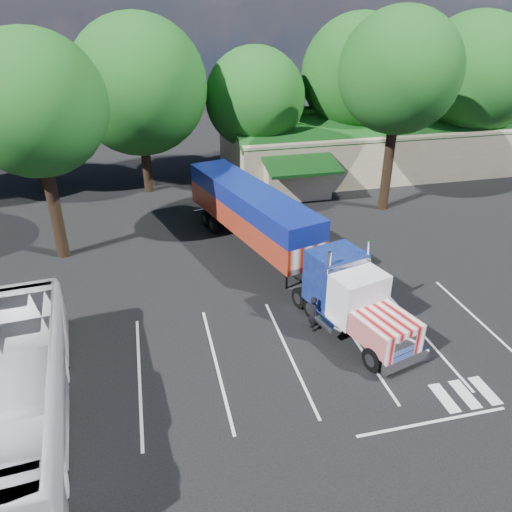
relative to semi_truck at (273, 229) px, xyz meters
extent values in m
plane|color=black|center=(-1.35, -1.91, -2.31)|extent=(120.00, 120.00, 0.00)
cube|color=#BBB28B|center=(12.65, 16.09, -0.31)|extent=(24.00, 11.00, 4.00)
cube|color=#144616|center=(12.65, 13.69, 2.19)|extent=(24.20, 6.25, 2.10)
cube|color=#144616|center=(12.65, 18.49, 2.19)|extent=(24.20, 6.25, 2.10)
cube|color=#BBB28B|center=(4.65, 10.39, -0.91)|extent=(5.00, 2.50, 2.80)
cube|color=#144616|center=(4.65, 9.09, 0.59)|extent=(5.40, 3.19, 0.80)
cylinder|color=black|center=(-14.35, 15.89, -0.31)|extent=(0.70, 0.70, 4.00)
sphere|color=#164F17|center=(-14.35, 15.89, 4.84)|extent=(8.40, 8.40, 8.40)
cylinder|color=black|center=(-6.35, 14.29, -0.16)|extent=(0.70, 0.70, 4.30)
sphere|color=#164F17|center=(-6.35, 14.29, 5.74)|extent=(10.00, 10.00, 10.00)
cylinder|color=black|center=(2.65, 15.59, -0.51)|extent=(0.70, 0.70, 3.60)
sphere|color=#164F17|center=(2.65, 15.59, 4.29)|extent=(8.00, 8.00, 8.00)
cylinder|color=black|center=(11.65, 16.09, -0.06)|extent=(0.70, 0.70, 4.50)
sphere|color=#164F17|center=(11.65, 16.09, 5.79)|extent=(9.60, 9.60, 9.60)
cylinder|color=black|center=(21.65, 14.89, -0.36)|extent=(0.70, 0.70, 3.90)
sphere|color=#164F17|center=(21.65, 14.89, 5.49)|extent=(10.40, 10.40, 10.40)
cylinder|color=black|center=(-11.85, 4.09, 0.69)|extent=(0.70, 0.70, 6.00)
sphere|color=#164F17|center=(-11.85, 4.09, 6.54)|extent=(7.60, 7.60, 7.60)
cylinder|color=black|center=(10.15, 6.59, 0.94)|extent=(0.70, 0.70, 6.50)
sphere|color=#164F17|center=(10.15, 6.59, 7.19)|extent=(8.00, 8.00, 8.00)
cube|color=black|center=(1.93, -6.77, -1.60)|extent=(2.74, 6.67, 0.24)
cube|color=white|center=(2.91, -10.20, -1.70)|extent=(2.35, 0.88, 0.52)
cube|color=white|center=(2.86, -10.02, -1.12)|extent=(1.13, 0.42, 0.86)
cube|color=white|center=(2.56, -8.97, -0.93)|extent=(2.73, 2.80, 1.09)
cube|color=silver|center=(2.03, -7.14, -0.36)|extent=(2.71, 2.12, 2.19)
cube|color=black|center=(2.20, -7.73, 0.11)|extent=(2.13, 0.67, 0.95)
cube|color=white|center=(1.81, -6.36, 0.87)|extent=(2.41, 0.77, 0.24)
cube|color=navy|center=(1.56, -5.49, -0.17)|extent=(2.81, 2.48, 2.57)
cylinder|color=white|center=(0.75, -6.61, 0.16)|extent=(0.21, 0.21, 3.24)
cylinder|color=white|center=(2.85, -6.01, 0.16)|extent=(0.21, 0.21, 3.24)
cylinder|color=white|center=(0.67, -7.03, -1.60)|extent=(1.02, 1.64, 0.63)
cylinder|color=white|center=(3.14, -6.33, -1.60)|extent=(1.02, 1.64, 0.63)
cube|color=white|center=(-0.70, 2.47, -0.27)|extent=(5.72, 12.39, 1.43)
cube|color=navy|center=(-0.70, 2.47, 1.02)|extent=(5.72, 12.39, 1.14)
cube|color=black|center=(-1.80, 6.31, -1.51)|extent=(2.01, 3.52, 0.33)
cube|color=black|center=(0.06, -2.65, -1.65)|extent=(0.14, 0.14, 1.33)
cube|color=black|center=(1.34, -2.29, -1.65)|extent=(0.14, 0.14, 1.33)
cube|color=white|center=(-2.40, 8.42, -1.89)|extent=(2.23, 0.74, 0.11)
cylinder|color=black|center=(1.73, -9.70, -1.79)|extent=(0.61, 1.10, 1.05)
cylinder|color=black|center=(3.65, -9.15, -1.79)|extent=(0.61, 1.10, 1.05)
cylinder|color=black|center=(0.53, -5.49, -1.79)|extent=(0.61, 1.10, 1.05)
cylinder|color=black|center=(2.45, -4.94, -1.79)|extent=(0.61, 1.10, 1.05)
cylinder|color=black|center=(0.24, -4.48, -1.79)|extent=(0.61, 1.10, 1.05)
cylinder|color=black|center=(2.16, -3.94, -1.79)|extent=(0.61, 1.10, 1.05)
cylinder|color=black|center=(-2.55, 5.31, -1.79)|extent=(0.61, 1.10, 1.05)
cylinder|color=black|center=(-0.63, 5.86, -1.79)|extent=(0.61, 1.10, 1.05)
cylinder|color=black|center=(-2.86, 6.41, -1.79)|extent=(0.61, 1.10, 1.05)
cylinder|color=black|center=(-0.94, 6.95, -1.79)|extent=(0.61, 1.10, 1.05)
imported|color=black|center=(0.25, -6.43, -1.44)|extent=(0.47, 0.67, 1.74)
imported|color=black|center=(0.45, 6.09, -1.85)|extent=(0.73, 1.79, 0.92)
imported|color=white|center=(-11.68, -9.91, -0.67)|extent=(3.80, 12.04, 3.30)
imported|color=#A9ADB1|center=(3.65, 12.09, -1.56)|extent=(4.83, 3.00, 1.50)
camera|label=1|loc=(-6.73, -24.42, 11.55)|focal=35.00mm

